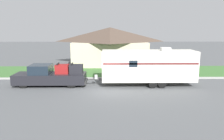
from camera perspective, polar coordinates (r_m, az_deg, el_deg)
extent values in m
plane|color=#515456|center=(18.54, -1.97, -5.03)|extent=(120.00, 120.00, 0.00)
cube|color=#999993|center=(22.15, -1.78, -2.14)|extent=(80.00, 0.30, 0.14)
cube|color=#3D6B33|center=(25.73, -1.64, -0.38)|extent=(80.00, 7.00, 0.03)
cube|color=beige|center=(30.66, -0.53, 4.49)|extent=(9.89, 6.54, 3.19)
pyramid|color=#4C3D33|center=(30.46, -0.54, 9.28)|extent=(10.68, 7.06, 1.93)
cube|color=#4C3828|center=(27.52, -0.50, 2.58)|extent=(1.00, 0.06, 2.10)
cylinder|color=black|center=(20.26, -22.20, -3.19)|extent=(0.87, 0.28, 0.87)
cylinder|color=black|center=(21.76, -20.64, -2.11)|extent=(0.87, 0.28, 0.87)
cylinder|color=black|center=(19.14, -10.58, -3.34)|extent=(0.87, 0.28, 0.87)
cylinder|color=black|center=(20.72, -9.81, -2.19)|extent=(0.87, 0.28, 0.87)
cube|color=black|center=(20.71, -19.59, -2.03)|extent=(3.43, 2.02, 0.86)
cube|color=#19232D|center=(20.36, -18.10, 0.22)|extent=(1.78, 1.86, 0.79)
cube|color=black|center=(19.92, -11.03, -2.09)|extent=(2.83, 2.02, 0.86)
cube|color=#333333|center=(19.79, -6.77, -2.97)|extent=(0.12, 1.82, 0.20)
cube|color=maroon|center=(19.87, -12.88, 0.24)|extent=(1.15, 0.85, 0.80)
cube|color=black|center=(19.87, -13.98, 1.60)|extent=(0.10, 0.93, 0.08)
cube|color=black|center=(19.65, -9.33, 0.26)|extent=(1.15, 0.85, 0.80)
cube|color=black|center=(19.62, -10.43, 1.63)|extent=(0.10, 0.93, 0.08)
cylinder|color=black|center=(19.10, 10.64, -3.62)|extent=(0.72, 0.22, 0.72)
cylinder|color=black|center=(20.98, 9.59, -2.24)|extent=(0.72, 0.22, 0.72)
cylinder|color=black|center=(19.27, 12.95, -3.58)|extent=(0.72, 0.22, 0.72)
cylinder|color=black|center=(21.13, 11.70, -2.22)|extent=(0.72, 0.22, 0.72)
cube|color=silver|center=(19.69, 9.48, 1.20)|extent=(8.21, 2.26, 2.64)
cube|color=#5B1E1E|center=(18.53, 10.13, 1.59)|extent=(8.05, 0.01, 0.14)
cube|color=#383838|center=(19.67, -4.38, -2.46)|extent=(1.28, 0.12, 0.10)
cylinder|color=silver|center=(19.62, -4.21, -1.81)|extent=(0.28, 0.28, 0.36)
cube|color=silver|center=(19.81, 13.85, 5.35)|extent=(0.80, 0.68, 0.28)
cube|color=#19232D|center=(18.31, 5.58, 1.60)|extent=(0.70, 0.01, 0.56)
cylinder|color=brown|center=(22.88, 2.35, -0.39)|extent=(0.09, 0.09, 1.17)
cube|color=black|center=(22.75, 2.36, 1.32)|extent=(0.48, 0.20, 0.22)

